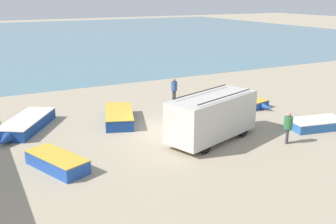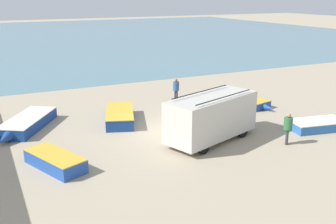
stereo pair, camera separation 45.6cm
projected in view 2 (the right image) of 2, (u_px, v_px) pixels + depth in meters
name	position (u px, v px, depth m)	size (l,w,h in m)	color
ground_plane	(164.00, 131.00, 21.52)	(200.00, 200.00, 0.00)	tan
sea_water	(31.00, 38.00, 66.20)	(120.00, 80.00, 0.01)	slate
parked_van	(212.00, 116.00, 19.75)	(5.55, 3.49, 2.47)	beige
fishing_rowboat_0	(244.00, 101.00, 26.48)	(2.39, 4.43, 0.50)	#234CA3
fishing_rowboat_1	(120.00, 115.00, 23.15)	(2.73, 4.74, 0.67)	navy
fishing_rowboat_2	(53.00, 160.00, 16.99)	(2.30, 3.81, 0.62)	#234CA3
fishing_rowboat_3	(319.00, 125.00, 21.73)	(3.93, 2.15, 0.51)	#2D66AD
fishing_rowboat_4	(27.00, 123.00, 21.73)	(3.77, 5.04, 0.64)	navy
fisherman_0	(288.00, 126.00, 19.35)	(0.42, 0.42, 1.60)	#38383D
fisherman_1	(176.00, 88.00, 27.08)	(0.42, 0.42, 1.61)	#38383D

